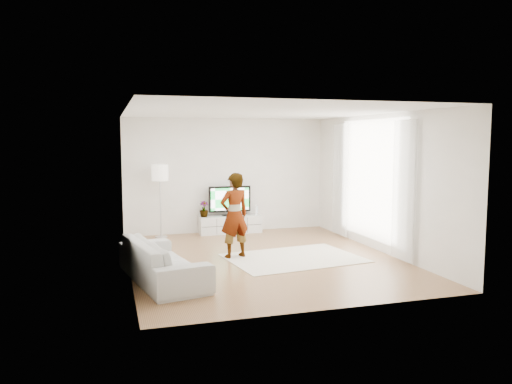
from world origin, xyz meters
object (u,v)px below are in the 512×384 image
object	(u,v)px
media_console	(230,224)
sofa	(163,260)
rug	(294,258)
floor_lamp	(160,176)
television	(230,200)
player	(234,215)

from	to	relation	value
media_console	sofa	world-z (taller)	sofa
media_console	rug	world-z (taller)	media_console
floor_lamp	television	bearing A→B (deg)	3.15
television	sofa	world-z (taller)	television
television	rug	bearing A→B (deg)	-79.20
television	player	size ratio (longest dim) A/B	0.63
rug	sofa	bearing A→B (deg)	-162.71
player	floor_lamp	bearing A→B (deg)	-79.43
sofa	player	bearing A→B (deg)	-62.97
television	sofa	size ratio (longest dim) A/B	0.45
sofa	floor_lamp	distance (m)	3.82
television	player	distance (m)	2.59
media_console	sofa	xyz separation A→B (m)	(-2.03, -3.70, 0.12)
media_console	player	xyz separation A→B (m)	(-0.52, -2.51, 0.62)
media_console	sofa	size ratio (longest dim) A/B	0.67
sofa	rug	bearing A→B (deg)	-84.11
sofa	floor_lamp	bearing A→B (deg)	-16.86
television	sofa	bearing A→B (deg)	-118.56
media_console	television	bearing A→B (deg)	90.00
media_console	player	distance (m)	2.63
floor_lamp	player	bearing A→B (deg)	-64.63
rug	sofa	xyz separation A→B (m)	(-2.59, -0.81, 0.33)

